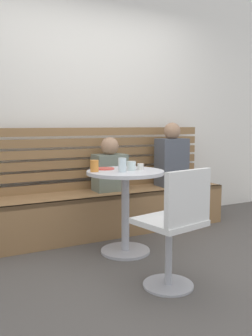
# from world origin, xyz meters

# --- Properties ---
(ground) EXTENTS (8.00, 8.00, 0.00)m
(ground) POSITION_xyz_m (0.00, 0.00, 0.00)
(ground) COLOR #514C47
(back_wall) EXTENTS (5.20, 0.10, 2.90)m
(back_wall) POSITION_xyz_m (0.00, 1.64, 1.45)
(back_wall) COLOR white
(back_wall) RESTS_ON ground
(booth_bench) EXTENTS (2.70, 0.52, 0.44)m
(booth_bench) POSITION_xyz_m (0.00, 1.20, 0.22)
(booth_bench) COLOR olive
(booth_bench) RESTS_ON ground
(booth_backrest) EXTENTS (2.65, 0.04, 0.67)m
(booth_backrest) POSITION_xyz_m (0.00, 1.44, 0.78)
(booth_backrest) COLOR olive
(booth_backrest) RESTS_ON booth_bench
(cafe_table) EXTENTS (0.68, 0.68, 0.74)m
(cafe_table) POSITION_xyz_m (-0.11, 0.57, 0.52)
(cafe_table) COLOR #ADADB2
(cafe_table) RESTS_ON ground
(white_chair) EXTENTS (0.47, 0.47, 0.85)m
(white_chair) POSITION_xyz_m (-0.14, -0.24, 0.46)
(white_chair) COLOR #ADADB2
(white_chair) RESTS_ON ground
(person_adult) EXTENTS (0.34, 0.22, 0.72)m
(person_adult) POSITION_xyz_m (0.82, 1.19, 0.76)
(person_adult) COLOR #4C515B
(person_adult) RESTS_ON booth_bench
(person_child_left) EXTENTS (0.34, 0.22, 0.57)m
(person_child_left) POSITION_xyz_m (0.05, 1.23, 0.69)
(person_child_left) COLOR slate
(person_child_left) RESTS_ON booth_bench
(cup_glass_short) EXTENTS (0.08, 0.08, 0.08)m
(cup_glass_short) POSITION_xyz_m (-0.05, 0.57, 0.78)
(cup_glass_short) COLOR silver
(cup_glass_short) RESTS_ON cafe_table
(cup_glass_tall) EXTENTS (0.07, 0.07, 0.12)m
(cup_glass_tall) POSITION_xyz_m (-0.17, 0.50, 0.80)
(cup_glass_tall) COLOR silver
(cup_glass_tall) RESTS_ON cafe_table
(cup_espresso_small) EXTENTS (0.06, 0.06, 0.05)m
(cup_espresso_small) POSITION_xyz_m (0.04, 0.56, 0.77)
(cup_espresso_small) COLOR silver
(cup_espresso_small) RESTS_ON cafe_table
(cup_tumbler_orange) EXTENTS (0.07, 0.07, 0.10)m
(cup_tumbler_orange) POSITION_xyz_m (-0.38, 0.62, 0.79)
(cup_tumbler_orange) COLOR orange
(cup_tumbler_orange) RESTS_ON cafe_table
(plate_small) EXTENTS (0.17, 0.17, 0.01)m
(plate_small) POSITION_xyz_m (-0.23, 0.74, 0.75)
(plate_small) COLOR #DB4C42
(plate_small) RESTS_ON cafe_table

